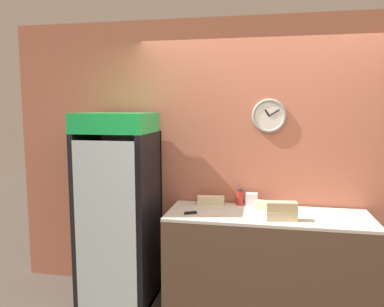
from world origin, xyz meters
TOP-DOWN VIEW (x-y plane):
  - wall_back at (-0.00, 1.24)m, footprint 5.20×0.09m
  - prep_counter at (0.00, 0.87)m, footprint 1.77×0.64m
  - beverage_cooler at (-1.39, 0.91)m, footprint 0.66×0.65m
  - sandwich_stack_bottom at (0.11, 0.70)m, footprint 0.26×0.13m
  - sandwich_stack_middle at (0.11, 0.70)m, footprint 0.26×0.13m
  - sandwich_flat_left at (0.00, 1.00)m, footprint 0.24×0.15m
  - sandwich_flat_right at (-0.54, 1.10)m, footprint 0.26×0.11m
  - chefs_knife at (-0.61, 0.77)m, footprint 0.32×0.19m
  - condiment_jar at (-0.26, 1.13)m, footprint 0.07×0.07m
  - napkin_dispenser at (-0.15, 1.12)m, footprint 0.11×0.09m

SIDE VIEW (x-z plane):
  - prep_counter at x=0.00m, z-range 0.00..0.93m
  - chefs_knife at x=-0.61m, z-range 0.92..0.95m
  - sandwich_flat_left at x=0.00m, z-range 0.93..1.01m
  - sandwich_stack_bottom at x=0.11m, z-range 0.93..1.01m
  - sandwich_flat_right at x=-0.54m, z-range 0.93..1.01m
  - beverage_cooler at x=-1.39m, z-range 0.08..1.88m
  - napkin_dispenser at x=-0.15m, z-range 0.93..1.05m
  - condiment_jar at x=-0.26m, z-range 0.93..1.08m
  - sandwich_stack_middle at x=0.11m, z-range 1.01..1.09m
  - wall_back at x=0.00m, z-range 0.00..2.70m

